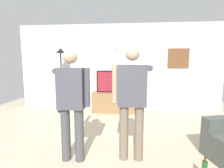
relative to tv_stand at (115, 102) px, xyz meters
The scene contains 9 objects.
ground_plane 2.62m from the tv_stand, 88.59° to the right, with size 8.40×8.40×0.00m, color beige.
back_wall 1.11m from the tv_stand, 79.67° to the left, with size 6.40×0.10×2.70m, color silver.
tv_stand is the anchor object (origin of this frame).
television 0.63m from the tv_stand, 90.00° to the left, with size 1.14×0.07×0.66m.
wall_clock 1.82m from the tv_stand, 90.00° to the left, with size 0.34×0.34×0.03m, color white.
framed_picture 2.34m from the tv_stand, ahead, with size 0.62×0.04×0.59m, color brown.
floor_lamp 1.95m from the tv_stand, behind, with size 0.32×0.32×1.93m.
person_standing_nearer_lamp 2.77m from the tv_stand, 99.54° to the right, with size 0.57×0.78×1.72m.
person_standing_nearer_couch 2.67m from the tv_stand, 79.67° to the right, with size 0.61×0.78×1.76m.
Camera 1 is at (0.35, -2.52, 1.55)m, focal length 27.37 mm.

